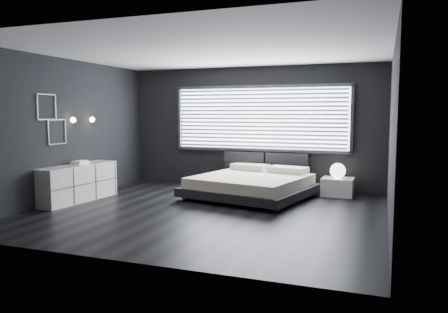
% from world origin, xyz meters
% --- Properties ---
extents(room, '(6.04, 6.00, 2.80)m').
position_xyz_m(room, '(0.00, 0.00, 1.40)').
color(room, black).
rests_on(room, ground).
extents(window, '(4.14, 0.09, 1.52)m').
position_xyz_m(window, '(0.20, 2.70, 1.61)').
color(window, white).
rests_on(window, ground).
extents(headboard, '(1.96, 0.16, 0.52)m').
position_xyz_m(headboard, '(0.36, 2.64, 0.57)').
color(headboard, black).
rests_on(headboard, ground).
extents(sconce_near, '(0.18, 0.11, 0.11)m').
position_xyz_m(sconce_near, '(-2.88, 0.05, 1.60)').
color(sconce_near, silver).
rests_on(sconce_near, ground).
extents(sconce_far, '(0.18, 0.11, 0.11)m').
position_xyz_m(sconce_far, '(-2.88, 0.65, 1.60)').
color(sconce_far, silver).
rests_on(sconce_far, ground).
extents(wall_art_upper, '(0.01, 0.48, 0.48)m').
position_xyz_m(wall_art_upper, '(-2.98, -0.55, 1.85)').
color(wall_art_upper, '#47474C').
rests_on(wall_art_upper, ground).
extents(wall_art_lower, '(0.01, 0.48, 0.48)m').
position_xyz_m(wall_art_lower, '(-2.98, -0.30, 1.38)').
color(wall_art_lower, '#47474C').
rests_on(wall_art_lower, ground).
extents(bed, '(2.68, 2.61, 0.59)m').
position_xyz_m(bed, '(0.37, 1.51, 0.27)').
color(bed, black).
rests_on(bed, ground).
extents(nightstand, '(0.67, 0.56, 0.38)m').
position_xyz_m(nightstand, '(2.02, 2.31, 0.19)').
color(nightstand, white).
rests_on(nightstand, ground).
extents(orb_lamp, '(0.32, 0.32, 0.32)m').
position_xyz_m(orb_lamp, '(2.01, 2.27, 0.54)').
color(orb_lamp, white).
rests_on(orb_lamp, nightstand).
extents(dresser, '(0.66, 1.84, 0.72)m').
position_xyz_m(dresser, '(-2.78, -0.02, 0.36)').
color(dresser, white).
rests_on(dresser, ground).
extents(book_stack, '(0.27, 0.34, 0.07)m').
position_xyz_m(book_stack, '(-2.80, 0.12, 0.75)').
color(book_stack, white).
rests_on(book_stack, dresser).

